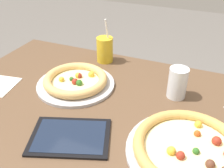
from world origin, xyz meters
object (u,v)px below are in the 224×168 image
at_px(pizza_near, 189,149).
at_px(pizza_far, 76,81).
at_px(tablet, 70,137).
at_px(water_cup_clear, 178,82).
at_px(drink_cup_colored, 105,49).

xyz_separation_m(pizza_near, pizza_far, (-0.48, 0.19, -0.00)).
height_order(pizza_far, tablet, pizza_far).
bearing_deg(pizza_far, tablet, -63.71).
bearing_deg(tablet, water_cup_clear, 54.20).
bearing_deg(water_cup_clear, pizza_near, -71.90).
distance_m(pizza_near, water_cup_clear, 0.29).
bearing_deg(drink_cup_colored, pizza_far, -94.10).
relative_size(drink_cup_colored, water_cup_clear, 1.74).
bearing_deg(pizza_far, pizza_near, -22.23).
relative_size(pizza_far, water_cup_clear, 2.64).
distance_m(pizza_far, water_cup_clear, 0.40).
bearing_deg(tablet, pizza_far, 116.29).
relative_size(pizza_near, water_cup_clear, 3.02).
bearing_deg(water_cup_clear, drink_cup_colored, 156.01).
bearing_deg(tablet, pizza_near, 12.01).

